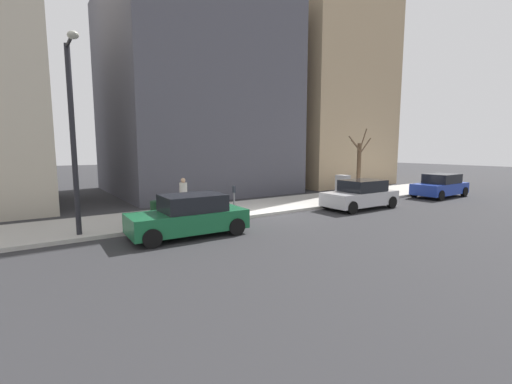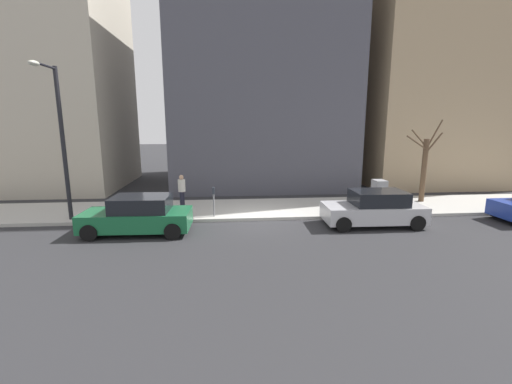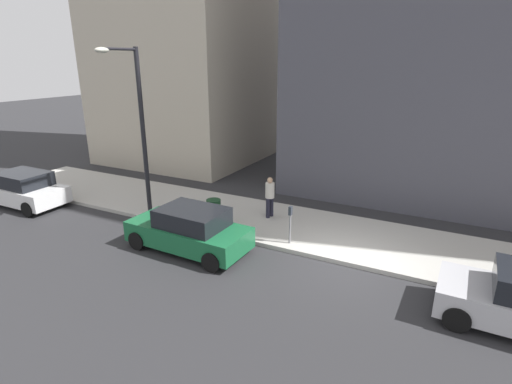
# 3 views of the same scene
# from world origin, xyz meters

# --- Properties ---
(ground_plane) EXTENTS (120.00, 120.00, 0.00)m
(ground_plane) POSITION_xyz_m (0.00, 0.00, 0.00)
(ground_plane) COLOR #2B2B2D
(sidewalk) EXTENTS (4.00, 36.00, 0.15)m
(sidewalk) POSITION_xyz_m (2.00, 0.00, 0.07)
(sidewalk) COLOR #B2AFA8
(sidewalk) RESTS_ON ground
(parked_car_silver) EXTENTS (2.01, 4.24, 1.52)m
(parked_car_silver) POSITION_xyz_m (-1.07, -4.79, 0.74)
(parked_car_silver) COLOR #B7B7BC
(parked_car_silver) RESTS_ON ground
(parked_car_green) EXTENTS (2.04, 4.26, 1.52)m
(parked_car_green) POSITION_xyz_m (-1.29, 5.08, 0.74)
(parked_car_green) COLOR #196038
(parked_car_green) RESTS_ON ground
(parking_meter) EXTENTS (0.14, 0.10, 1.35)m
(parking_meter) POSITION_xyz_m (0.45, 2.13, 0.98)
(parking_meter) COLOR slate
(parking_meter) RESTS_ON sidewalk
(utility_box) EXTENTS (0.83, 0.61, 1.43)m
(utility_box) POSITION_xyz_m (1.30, -6.06, 0.85)
(utility_box) COLOR #A8A399
(utility_box) RESTS_ON sidewalk
(streetlamp) EXTENTS (1.97, 0.32, 6.50)m
(streetlamp) POSITION_xyz_m (0.28, 8.47, 4.02)
(streetlamp) COLOR black
(streetlamp) RESTS_ON sidewalk
(bare_tree) EXTENTS (0.95, 2.24, 4.40)m
(bare_tree) POSITION_xyz_m (2.59, -9.09, 2.05)
(bare_tree) COLOR brown
(bare_tree) RESTS_ON sidewalk
(trash_bin) EXTENTS (0.56, 0.56, 0.90)m
(trash_bin) POSITION_xyz_m (0.90, 5.53, 0.60)
(trash_bin) COLOR #14381E
(trash_bin) RESTS_ON sidewalk
(pedestrian_near_meter) EXTENTS (0.39, 0.36, 1.66)m
(pedestrian_near_meter) POSITION_xyz_m (2.33, 3.79, 1.09)
(pedestrian_near_meter) COLOR #1E1E2D
(pedestrian_near_meter) RESTS_ON sidewalk
(office_block_center) EXTENTS (11.83, 11.83, 14.15)m
(office_block_center) POSITION_xyz_m (11.41, -0.94, 7.07)
(office_block_center) COLOR #4C4C56
(office_block_center) RESTS_ON ground
(office_tower_right) EXTENTS (9.02, 9.02, 22.70)m
(office_tower_right) POSITION_xyz_m (10.01, 13.19, 11.35)
(office_tower_right) COLOR #BCB29E
(office_tower_right) RESTS_ON ground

